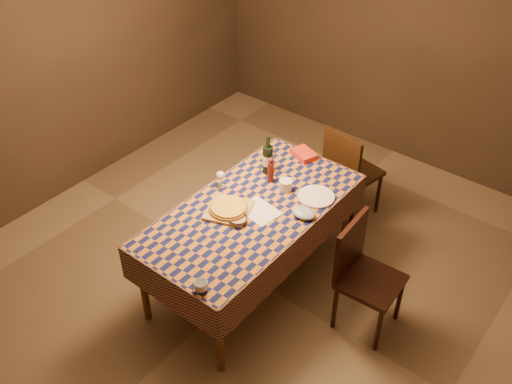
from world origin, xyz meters
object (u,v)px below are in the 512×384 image
Objects in this scene: pizza at (229,208)px; chair_far at (348,169)px; cutting_board at (229,210)px; dining_table at (252,216)px; bowl at (238,220)px; wine_bottle at (268,159)px; chair_right at (362,270)px; white_plate at (316,197)px.

chair_far is at bearing 79.11° from pizza.
dining_table is at bearing 47.87° from cutting_board.
cutting_board is (-0.12, -0.13, 0.09)m from dining_table.
chair_far reaches higher than cutting_board.
pizza is at bearing 159.29° from bowl.
pizza is 0.87× the size of wine_bottle.
wine_bottle is 0.37× the size of chair_right.
wine_bottle reaches higher than white_plate.
pizza reaches higher than white_plate.
dining_table is 6.40× the size of white_plate.
chair_right is at bearing 17.39° from pizza.
white_plate is at bearing 64.46° from bowl.
pizza is at bearing -162.61° from chair_right.
bowl is 0.50× the size of white_plate.
pizza is 2.12× the size of bowl.
chair_right is (1.01, 0.31, -0.26)m from cutting_board.
wine_bottle is at bearing 97.62° from cutting_board.
chair_right is (1.08, -0.27, -0.38)m from wine_bottle.
chair_far reaches higher than white_plate.
bowl is 0.15× the size of chair_right.
pizza is 1.09m from chair_right.
chair_far is at bearing 125.58° from chair_right.
chair_right is at bearing -22.25° from white_plate.
dining_table is 0.21m from pizza.
wine_bottle is 0.92m from chair_far.
pizza is 1.41m from chair_far.
dining_table is 0.92m from chair_right.
pizza is (0.00, 0.00, 0.02)m from cutting_board.
wine_bottle is (-0.22, 0.64, 0.11)m from bowl.
dining_table is at bearing -126.09° from white_plate.
chair_far is (0.12, 1.41, -0.27)m from bowl.
cutting_board is at bearing -127.63° from white_plate.
dining_table is at bearing -66.40° from wine_bottle.
cutting_board reaches higher than dining_table.
chair_far is at bearing 83.43° from dining_table.
chair_right is at bearing -14.03° from wine_bottle.
wine_bottle is 1.21× the size of white_plate.
pizza is 0.15m from bowl.
cutting_board is at bearing -82.38° from wine_bottle.
pizza is 0.60m from wine_bottle.
chair_right is (0.89, 0.18, -0.17)m from dining_table.
white_plate is (0.50, -0.03, -0.12)m from wine_bottle.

